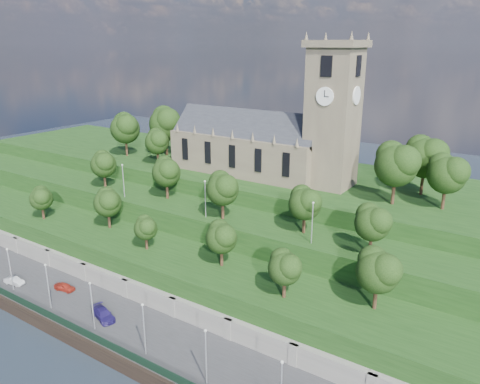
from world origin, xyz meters
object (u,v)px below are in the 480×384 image
Objects in this scene: church at (269,139)px; car_right at (103,314)px; car_middle at (14,281)px; car_left at (65,287)px.

church reaches higher than car_right.
church is 52.74m from car_middle.
car_left is 9.42m from car_middle.
car_middle is 0.74× the size of car_right.
church reaches higher than car_middle.
car_left reaches higher than car_middle.
car_right is at bearing -109.86° from car_left.
church is 7.73× the size of car_right.
church is 45.65m from car_right.
car_right is (20.59, 1.35, 0.11)m from car_middle.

